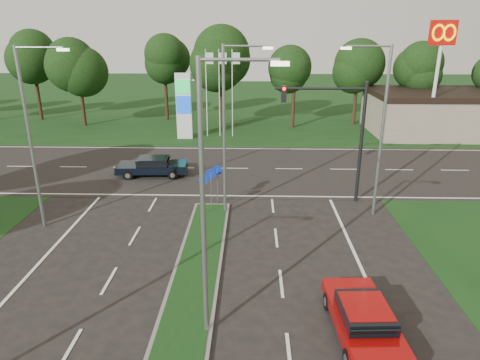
{
  "coord_description": "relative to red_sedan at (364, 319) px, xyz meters",
  "views": [
    {
      "loc": [
        2.27,
        -5.88,
        9.67
      ],
      "look_at": [
        1.66,
        15.26,
        2.2
      ],
      "focal_mm": 32.0,
      "sensor_mm": 36.0,
      "label": 1
    }
  ],
  "objects": [
    {
      "name": "navy_sedan",
      "position": [
        -10.64,
        16.29,
        0.03
      ],
      "size": [
        4.84,
        2.22,
        1.3
      ],
      "rotation": [
        0.0,
        0.0,
        1.63
      ],
      "color": "black",
      "rests_on": "ground"
    },
    {
      "name": "streetlight_median_near",
      "position": [
        -5.0,
        0.04,
        4.41
      ],
      "size": [
        2.53,
        0.22,
        9.0
      ],
      "color": "gray",
      "rests_on": "ground"
    },
    {
      "name": "treeline_far",
      "position": [
        -5.9,
        33.97,
        6.16
      ],
      "size": [
        6.0,
        6.0,
        9.9
      ],
      "color": "black",
      "rests_on": "ground"
    },
    {
      "name": "streetlight_median_far",
      "position": [
        -5.0,
        10.04,
        4.41
      ],
      "size": [
        2.53,
        0.22,
        9.0
      ],
      "color": "gray",
      "rests_on": "ground"
    },
    {
      "name": "red_sedan",
      "position": [
        0.0,
        0.0,
        0.0
      ],
      "size": [
        2.08,
        4.61,
        1.24
      ],
      "rotation": [
        0.0,
        0.0,
        0.05
      ],
      "color": "#9A0808",
      "rests_on": "ground"
    },
    {
      "name": "mcdonalds_sign",
      "position": [
        12.0,
        26.01,
        7.32
      ],
      "size": [
        2.2,
        0.47,
        10.4
      ],
      "color": "silver",
      "rests_on": "ground"
    },
    {
      "name": "cross_road",
      "position": [
        -6.0,
        18.04,
        -0.67
      ],
      "size": [
        160.0,
        12.0,
        0.02
      ],
      "primitive_type": "cube",
      "color": "black",
      "rests_on": "ground"
    },
    {
      "name": "streetlight_right_far",
      "position": [
        2.8,
        10.04,
        4.41
      ],
      "size": [
        2.53,
        0.22,
        9.0
      ],
      "rotation": [
        0.0,
        0.0,
        3.14
      ],
      "color": "gray",
      "rests_on": "ground"
    },
    {
      "name": "gas_pylon",
      "position": [
        -9.79,
        27.08,
        2.53
      ],
      "size": [
        5.8,
        1.26,
        8.0
      ],
      "color": "silver",
      "rests_on": "ground"
    },
    {
      "name": "traffic_signal",
      "position": [
        1.19,
        12.03,
        3.99
      ],
      "size": [
        5.1,
        0.42,
        7.0
      ],
      "color": "black",
      "rests_on": "ground"
    },
    {
      "name": "median_signs",
      "position": [
        -6.0,
        10.44,
        1.05
      ],
      "size": [
        1.16,
        1.76,
        2.38
      ],
      "color": "gray",
      "rests_on": "ground"
    },
    {
      "name": "commercial_building",
      "position": [
        16.0,
        30.04,
        1.33
      ],
      "size": [
        16.0,
        9.0,
        4.0
      ],
      "primitive_type": "cube",
      "color": "gray",
      "rests_on": "ground"
    },
    {
      "name": "verge_far",
      "position": [
        -6.0,
        49.04,
        -0.67
      ],
      "size": [
        160.0,
        50.0,
        0.02
      ],
      "primitive_type": "cube",
      "color": "#113311",
      "rests_on": "ground"
    },
    {
      "name": "streetlight_left_far",
      "position": [
        -14.3,
        8.04,
        4.41
      ],
      "size": [
        2.53,
        0.22,
        9.0
      ],
      "color": "gray",
      "rests_on": "ground"
    }
  ]
}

